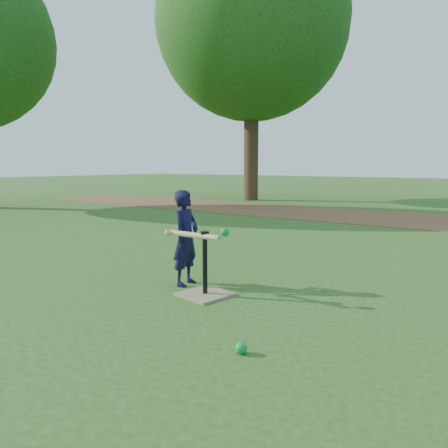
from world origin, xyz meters
The scene contains 7 objects.
ground centered at (0.00, 0.00, 0.00)m, with size 80.00×80.00×0.00m, color #285116.
dirt_strip centered at (0.00, 7.50, 0.01)m, with size 24.00×3.00×0.01m, color brown.
child centered at (-0.61, 0.54, 0.49)m, with size 0.36×0.23×0.98m, color black.
wiffle_ball_ground centered at (0.79, -0.49, 0.04)m, with size 0.08×0.08×0.08m, color #0D9133.
batting_tee centered at (-0.21, 0.37, 0.11)m, with size 0.49×0.49×0.61m.
swing_action centered at (-0.29, 0.35, 0.58)m, with size 0.71×0.15×0.13m.
tree_left centered at (-6.00, 10.00, 5.87)m, with size 6.40×6.40×9.08m.
Camera 1 is at (2.32, -2.74, 1.23)m, focal length 35.00 mm.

